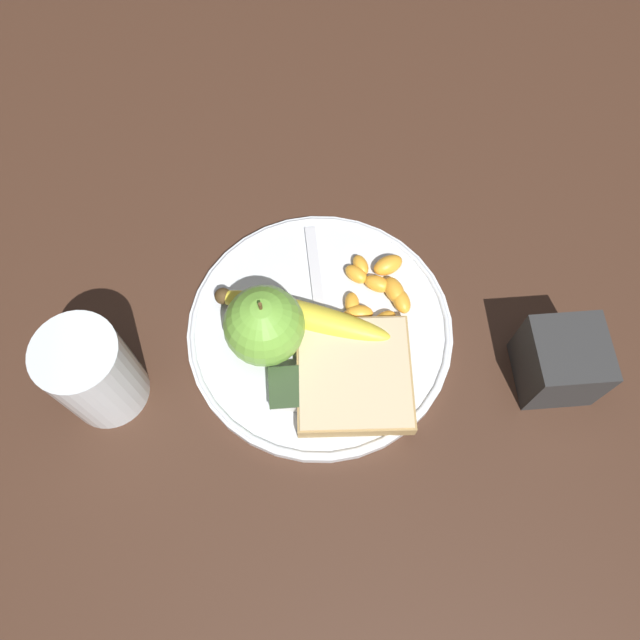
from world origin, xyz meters
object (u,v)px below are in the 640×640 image
fork (325,314)px  condiment_caddy (560,362)px  apple (264,326)px  plate (320,329)px  banana (303,317)px  jam_packet (287,390)px  bread_slice (354,375)px  juice_glass (95,374)px

fork → condiment_caddy: 0.25m
apple → plate: bearing=101.5°
banana → jam_packet: size_ratio=4.46×
apple → fork: 0.08m
bread_slice → condiment_caddy: (0.01, 0.21, 0.02)m
plate → jam_packet: bearing=-28.8°
plate → bread_slice: bearing=26.6°
condiment_caddy → jam_packet: bearing=-89.3°
fork → condiment_caddy: condiment_caddy is taller
plate → fork: size_ratio=1.52×
plate → banana: bearing=-110.3°
bread_slice → fork: (-0.07, -0.02, -0.01)m
jam_packet → condiment_caddy: size_ratio=0.56×
bread_slice → jam_packet: 0.07m
juice_glass → jam_packet: (0.02, 0.18, -0.03)m
apple → bread_slice: 0.10m
apple → condiment_caddy: bearing=79.3°
jam_packet → condiment_caddy: condiment_caddy is taller
bread_slice → fork: size_ratio=0.68×
jam_packet → banana: bearing=164.8°
bread_slice → jam_packet: (0.01, -0.07, -0.00)m
juice_glass → banana: 0.21m
apple → jam_packet: size_ratio=2.11×
plate → fork: (-0.01, 0.01, 0.01)m
apple → banana: 0.05m
juice_glass → apple: bearing=103.1°
apple → banana: apple is taller
apple → fork: (-0.03, 0.06, -0.04)m
plate → bread_slice: (0.06, 0.03, 0.02)m
apple → fork: size_ratio=0.49×
jam_packet → fork: bearing=152.0°
bread_slice → condiment_caddy: condiment_caddy is taller
apple → jam_packet: 0.07m
plate → condiment_caddy: 0.25m
plate → apple: 0.07m
apple → jam_packet: (0.06, 0.02, -0.03)m
fork → banana: bearing=-74.3°
apple → bread_slice: apple is taller
banana → bread_slice: banana is taller
banana → fork: (-0.01, 0.02, -0.01)m
apple → condiment_caddy: 0.30m
plate → fork: fork is taller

